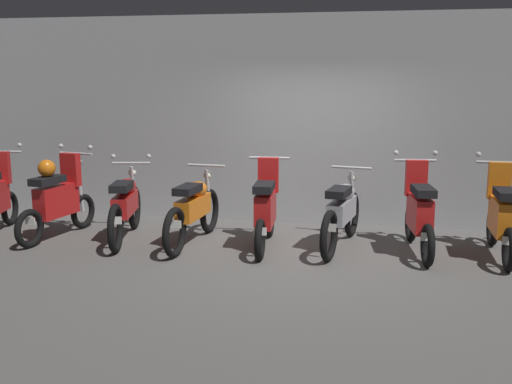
% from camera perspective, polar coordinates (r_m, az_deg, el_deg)
% --- Properties ---
extents(ground_plane, '(80.00, 80.00, 0.00)m').
position_cam_1_polar(ground_plane, '(7.71, 4.18, -6.14)').
color(ground_plane, '#565451').
extents(back_wall, '(17.00, 0.30, 3.20)m').
position_cam_1_polar(back_wall, '(9.37, 5.62, 6.81)').
color(back_wall, '#9EA0A3').
rests_on(back_wall, ground).
extents(motorbike_slot_1, '(0.58, 1.67, 1.29)m').
position_cam_1_polar(motorbike_slot_1, '(8.94, -18.39, -0.56)').
color(motorbike_slot_1, black).
rests_on(motorbike_slot_1, ground).
extents(motorbike_slot_2, '(0.62, 1.93, 1.15)m').
position_cam_1_polar(motorbike_slot_2, '(8.59, -12.34, -1.22)').
color(motorbike_slot_2, black).
rests_on(motorbike_slot_2, ground).
extents(motorbike_slot_3, '(0.56, 1.95, 1.03)m').
position_cam_1_polar(motorbike_slot_3, '(8.21, -5.96, -1.59)').
color(motorbike_slot_3, black).
rests_on(motorbike_slot_3, ground).
extents(motorbike_slot_4, '(0.56, 1.68, 1.18)m').
position_cam_1_polar(motorbike_slot_4, '(7.99, 0.93, -1.62)').
color(motorbike_slot_4, black).
rests_on(motorbike_slot_4, ground).
extents(motorbike_slot_5, '(0.61, 1.93, 1.03)m').
position_cam_1_polar(motorbike_slot_5, '(8.06, 8.20, -1.88)').
color(motorbike_slot_5, black).
rests_on(motorbike_slot_5, ground).
extents(motorbike_slot_6, '(0.59, 1.68, 1.29)m').
position_cam_1_polar(motorbike_slot_6, '(8.03, 15.28, -1.93)').
color(motorbike_slot_6, black).
rests_on(motorbike_slot_6, ground).
extents(motorbike_slot_7, '(0.59, 1.68, 1.29)m').
position_cam_1_polar(motorbike_slot_7, '(8.16, 22.35, -2.15)').
color(motorbike_slot_7, black).
rests_on(motorbike_slot_7, ground).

